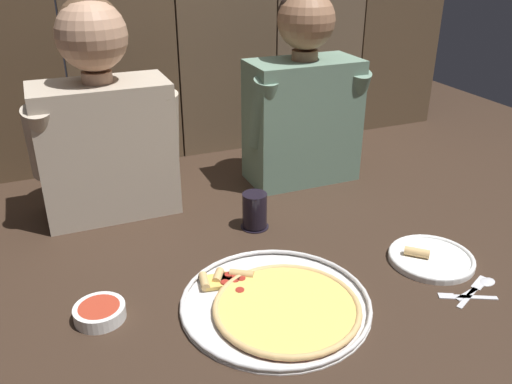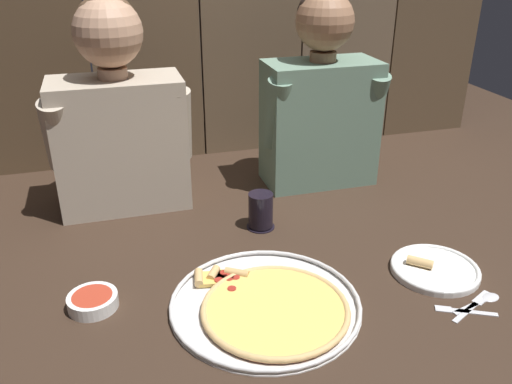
# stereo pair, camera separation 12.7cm
# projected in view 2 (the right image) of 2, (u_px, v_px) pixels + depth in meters

# --- Properties ---
(ground_plane) EXTENTS (3.20, 3.20, 0.00)m
(ground_plane) POSITION_uv_depth(u_px,v_px,m) (274.00, 277.00, 1.27)
(ground_plane) COLOR #332319
(pizza_tray) EXTENTS (0.42, 0.42, 0.03)m
(pizza_tray) POSITION_uv_depth(u_px,v_px,m) (268.00, 305.00, 1.16)
(pizza_tray) COLOR silver
(pizza_tray) RESTS_ON ground
(dinner_plate) EXTENTS (0.21, 0.21, 0.03)m
(dinner_plate) POSITION_uv_depth(u_px,v_px,m) (435.00, 269.00, 1.29)
(dinner_plate) COLOR white
(dinner_plate) RESTS_ON ground
(drinking_glass) EXTENTS (0.08, 0.08, 0.10)m
(drinking_glass) POSITION_uv_depth(u_px,v_px,m) (261.00, 211.00, 1.47)
(drinking_glass) COLOR black
(drinking_glass) RESTS_ON ground
(dipping_bowl) EXTENTS (0.11, 0.11, 0.03)m
(dipping_bowl) POSITION_uv_depth(u_px,v_px,m) (93.00, 300.00, 1.16)
(dipping_bowl) COLOR white
(dipping_bowl) RESTS_ON ground
(table_fork) EXTENTS (0.12, 0.07, 0.01)m
(table_fork) POSITION_uv_depth(u_px,v_px,m) (463.00, 311.00, 1.15)
(table_fork) COLOR silver
(table_fork) RESTS_ON ground
(table_knife) EXTENTS (0.15, 0.08, 0.01)m
(table_knife) POSITION_uv_depth(u_px,v_px,m) (473.00, 306.00, 1.17)
(table_knife) COLOR silver
(table_knife) RESTS_ON ground
(table_spoon) EXTENTS (0.14, 0.05, 0.01)m
(table_spoon) POSITION_uv_depth(u_px,v_px,m) (484.00, 299.00, 1.19)
(table_spoon) COLOR silver
(table_spoon) RESTS_ON ground
(diner_left) EXTENTS (0.40, 0.21, 0.60)m
(diner_left) POSITION_uv_depth(u_px,v_px,m) (117.00, 113.00, 1.50)
(diner_left) COLOR #B2A38E
(diner_left) RESTS_ON ground
(diner_right) EXTENTS (0.38, 0.20, 0.60)m
(diner_right) POSITION_uv_depth(u_px,v_px,m) (321.00, 97.00, 1.65)
(diner_right) COLOR slate
(diner_right) RESTS_ON ground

